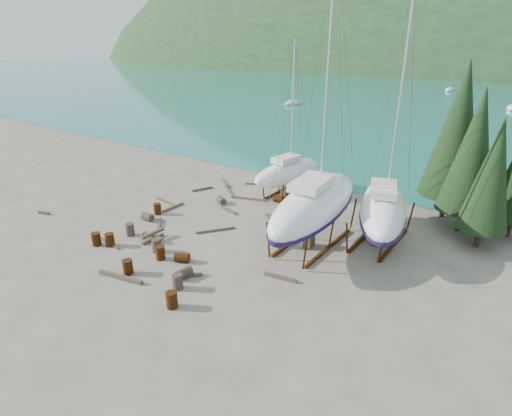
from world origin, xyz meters
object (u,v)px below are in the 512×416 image
Objects in this scene: large_sailboat_near at (315,203)px; small_sailboat_shore at (288,172)px; large_sailboat_far at (383,207)px; worker at (282,235)px.

large_sailboat_near reaches higher than small_sailboat_shore.
large_sailboat_near is 9.51m from small_sailboat_shore.
large_sailboat_far is 6.80m from worker.
small_sailboat_shore is at bearing 39.66° from worker.
large_sailboat_far is at bearing 33.64° from large_sailboat_near.
worker is (-4.86, -4.46, -1.66)m from large_sailboat_far.
worker is (-1.38, -1.62, -2.02)m from large_sailboat_near.
large_sailboat_far is at bearing -37.41° from worker.
large_sailboat_far is at bearing -14.41° from small_sailboat_shore.
large_sailboat_near is at bearing -30.46° from worker.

